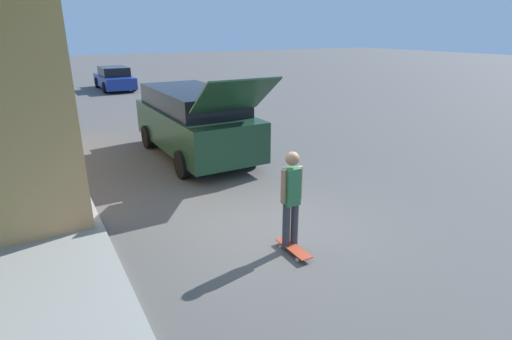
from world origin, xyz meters
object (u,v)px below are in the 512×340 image
at_px(suv_parked, 194,120).
at_px(car_down_street, 114,79).
at_px(skateboard, 294,248).
at_px(skateboarder, 291,196).

xyz_separation_m(suv_parked, car_down_street, (0.86, 15.76, -0.42)).
height_order(suv_parked, car_down_street, suv_parked).
distance_m(suv_parked, skateboard, 6.09).
height_order(car_down_street, skateboarder, skateboarder).
height_order(suv_parked, skateboarder, suv_parked).
relative_size(skateboarder, skateboard, 2.19).
bearing_deg(car_down_street, suv_parked, -93.14).
bearing_deg(skateboarder, car_down_street, 86.12).
distance_m(car_down_street, skateboard, 21.79).
height_order(suv_parked, skateboard, suv_parked).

